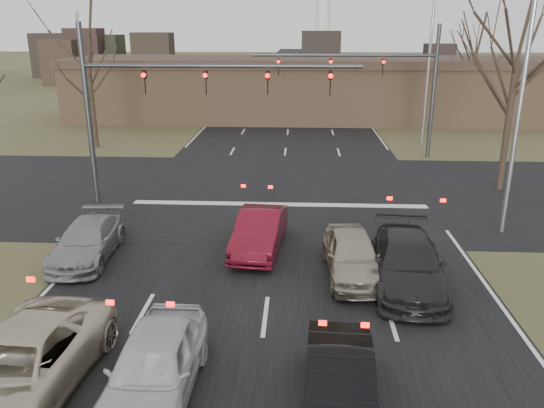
% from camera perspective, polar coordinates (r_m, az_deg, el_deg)
% --- Properties ---
extents(ground, '(360.00, 360.00, 0.00)m').
position_cam_1_polar(ground, '(12.77, -1.62, -18.85)').
color(ground, '#414625').
rests_on(ground, ground).
extents(road_main, '(14.00, 300.00, 0.02)m').
position_cam_1_polar(road_main, '(70.56, 2.25, 12.07)').
color(road_main, black).
rests_on(road_main, ground).
extents(road_cross, '(200.00, 14.00, 0.02)m').
position_cam_1_polar(road_cross, '(26.30, 0.92, 1.32)').
color(road_cross, black).
rests_on(road_cross, ground).
extents(building, '(42.40, 10.40, 5.30)m').
position_cam_1_polar(building, '(48.41, 4.35, 12.31)').
color(building, '#846247').
rests_on(building, ground).
extents(mast_arm_near, '(12.12, 0.24, 8.00)m').
position_cam_1_polar(mast_arm_near, '(24.07, -12.01, 11.65)').
color(mast_arm_near, '#383A3D').
rests_on(mast_arm_near, ground).
extents(mast_arm_far, '(11.12, 0.24, 8.00)m').
position_cam_1_polar(mast_arm_far, '(33.67, 12.34, 13.35)').
color(mast_arm_far, '#383A3D').
rests_on(mast_arm_far, ground).
extents(streetlight_right_near, '(2.34, 0.25, 10.00)m').
position_cam_1_polar(streetlight_right_near, '(21.76, 24.86, 11.08)').
color(streetlight_right_near, gray).
rests_on(streetlight_right_near, ground).
extents(streetlight_right_far, '(2.34, 0.25, 10.00)m').
position_cam_1_polar(streetlight_right_far, '(38.15, 16.25, 14.45)').
color(streetlight_right_far, gray).
rests_on(streetlight_right_far, ground).
extents(tree_right_near, '(6.90, 6.90, 11.50)m').
position_cam_1_polar(tree_right_near, '(28.06, 25.60, 19.09)').
color(tree_right_near, black).
rests_on(tree_right_near, ground).
extents(tree_left_far, '(5.70, 5.70, 9.50)m').
position_cam_1_polar(tree_left_far, '(37.77, -19.48, 16.80)').
color(tree_left_far, black).
rests_on(tree_left_far, ground).
extents(tree_right_far, '(5.40, 5.40, 9.00)m').
position_cam_1_polar(tree_right_far, '(47.30, 21.19, 16.26)').
color(tree_right_far, black).
rests_on(tree_right_far, ground).
extents(car_silver_suv, '(2.91, 5.64, 1.52)m').
position_cam_1_polar(car_silver_suv, '(13.21, -25.58, -15.48)').
color(car_silver_suv, beige).
rests_on(car_silver_suv, ground).
extents(car_white_sedan, '(1.85, 4.51, 1.53)m').
position_cam_1_polar(car_white_sedan, '(12.27, -12.55, -16.69)').
color(car_white_sedan, '#BEBEC0').
rests_on(car_white_sedan, ground).
extents(car_black_hatch, '(1.58, 4.10, 1.33)m').
position_cam_1_polar(car_black_hatch, '(11.79, 7.29, -18.56)').
color(car_black_hatch, black).
rests_on(car_black_hatch, ground).
extents(car_charcoal_sedan, '(2.52, 5.35, 1.51)m').
position_cam_1_polar(car_charcoal_sedan, '(17.20, 14.40, -6.16)').
color(car_charcoal_sedan, black).
rests_on(car_charcoal_sedan, ground).
extents(car_grey_ahead, '(2.10, 4.59, 1.30)m').
position_cam_1_polar(car_grey_ahead, '(19.72, -19.25, -3.73)').
color(car_grey_ahead, gray).
rests_on(car_grey_ahead, ground).
extents(car_red_ahead, '(1.95, 4.55, 1.46)m').
position_cam_1_polar(car_red_ahead, '(19.26, -1.33, -2.93)').
color(car_red_ahead, '#590C19').
rests_on(car_red_ahead, ground).
extents(car_silver_ahead, '(1.93, 4.37, 1.46)m').
position_cam_1_polar(car_silver_ahead, '(17.49, 8.65, -5.43)').
color(car_silver_ahead, '#A29A83').
rests_on(car_silver_ahead, ground).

